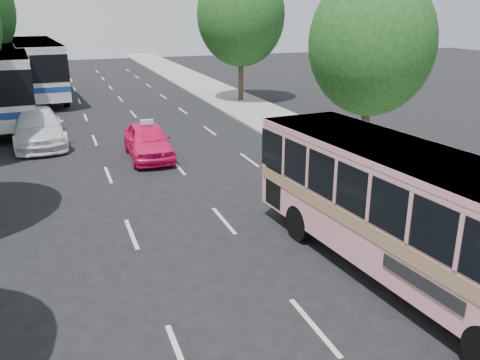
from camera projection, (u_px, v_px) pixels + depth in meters
name	position (u px, v px, depth m)	size (l,w,h in m)	color
ground	(237.00, 289.00, 12.17)	(120.00, 120.00, 0.00)	black
sidewalk_right	(255.00, 111.00, 32.70)	(4.00, 90.00, 0.12)	#9E998E
tree_right_near	(374.00, 39.00, 20.42)	(5.10, 5.10, 7.95)	#38281E
tree_right_far	(242.00, 12.00, 34.43)	(6.00, 6.00, 9.35)	#38281E
pink_bus	(410.00, 203.00, 11.99)	(3.49, 10.27, 3.21)	pink
pink_taxi	(148.00, 141.00, 22.55)	(1.82, 4.53, 1.54)	#FB1565
white_pickup	(38.00, 127.00, 24.74)	(2.37, 5.84, 1.69)	white
tour_coach_front	(2.00, 78.00, 29.69)	(3.67, 13.76, 4.08)	white
tour_coach_rear	(37.00, 64.00, 37.24)	(4.01, 13.89, 4.10)	silver
taxi_roof_sign	(147.00, 122.00, 22.27)	(0.55, 0.18, 0.18)	silver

